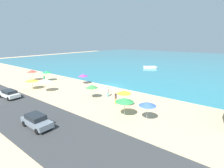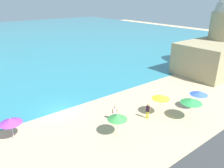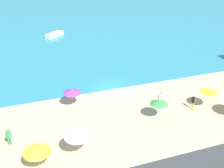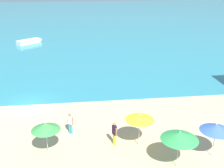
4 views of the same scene
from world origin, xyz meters
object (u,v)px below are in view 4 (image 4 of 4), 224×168
at_px(bather_0, 70,122).
at_px(bather_1, 114,132).
at_px(beach_umbrella_7, 46,126).
at_px(skiff_nearshore, 29,42).
at_px(beach_umbrella_8, 180,136).
at_px(beach_umbrella_5, 216,128).
at_px(beach_umbrella_6, 140,117).

relative_size(bather_0, bather_1, 0.97).
height_order(beach_umbrella_7, skiff_nearshore, beach_umbrella_7).
bearing_deg(skiff_nearshore, beach_umbrella_8, -68.22).
xyz_separation_m(beach_umbrella_8, skiff_nearshore, (-14.40, 36.04, -1.83)).
xyz_separation_m(bather_1, skiff_nearshore, (-10.77, 33.10, -0.58)).
relative_size(beach_umbrella_5, beach_umbrella_6, 0.97).
relative_size(bather_1, skiff_nearshore, 0.43).
relative_size(beach_umbrella_5, bather_1, 1.36).
relative_size(beach_umbrella_6, bather_1, 1.40).
distance_m(beach_umbrella_7, skiff_nearshore, 34.08).
bearing_deg(bather_1, beach_umbrella_6, -8.97).
bearing_deg(beach_umbrella_7, bather_1, 4.74).
xyz_separation_m(beach_umbrella_6, beach_umbrella_7, (-6.39, -0.12, -0.20)).
distance_m(beach_umbrella_8, bather_0, 8.43).
xyz_separation_m(beach_umbrella_5, beach_umbrella_6, (-4.67, 1.85, 0.10)).
distance_m(beach_umbrella_7, beach_umbrella_8, 8.68).
bearing_deg(beach_umbrella_7, beach_umbrella_6, 1.03).
height_order(beach_umbrella_6, skiff_nearshore, beach_umbrella_6).
height_order(beach_umbrella_6, beach_umbrella_8, beach_umbrella_8).
relative_size(beach_umbrella_7, beach_umbrella_8, 0.93).
xyz_separation_m(beach_umbrella_6, bather_1, (-1.72, 0.27, -1.24)).
bearing_deg(skiff_nearshore, bather_1, -71.97).
distance_m(bather_1, skiff_nearshore, 34.81).
bearing_deg(beach_umbrella_5, beach_umbrella_8, -163.66).
distance_m(beach_umbrella_8, skiff_nearshore, 38.85).
relative_size(beach_umbrella_6, skiff_nearshore, 0.60).
bearing_deg(beach_umbrella_8, beach_umbrella_5, 16.34).
xyz_separation_m(beach_umbrella_7, beach_umbrella_8, (8.29, -2.55, 0.21)).
bearing_deg(bather_0, skiff_nearshore, 103.77).
distance_m(beach_umbrella_6, beach_umbrella_7, 6.40).
height_order(beach_umbrella_7, beach_umbrella_8, beach_umbrella_8).
height_order(beach_umbrella_6, bather_1, beach_umbrella_6).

